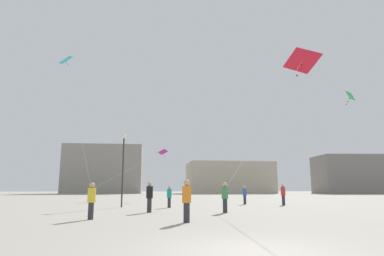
{
  "coord_description": "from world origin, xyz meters",
  "views": [
    {
      "loc": [
        -2.05,
        -7.72,
        1.43
      ],
      "look_at": [
        0.0,
        15.88,
        5.76
      ],
      "focal_mm": 30.88,
      "sensor_mm": 36.0,
      "label": 1
    }
  ],
  "objects_px": {
    "kite_crimson_delta": "(301,63)",
    "building_left_hall": "(104,169)",
    "person_in_orange": "(187,199)",
    "kite_emerald_delta": "(349,99)",
    "lamppost_east": "(123,158)",
    "person_in_black": "(150,195)",
    "building_right_hall": "(362,175)",
    "person_in_yellow": "(91,199)",
    "kite_magenta_delta": "(161,153)",
    "person_in_teal": "(169,196)",
    "person_in_blue": "(245,194)",
    "person_in_grey": "(91,194)",
    "handbag_beside_flyer": "(94,201)",
    "kite_cyan_delta": "(66,62)",
    "person_in_red": "(283,193)",
    "building_centre_hall": "(229,178)",
    "person_in_green": "(225,196)"
  },
  "relations": [
    {
      "from": "kite_crimson_delta",
      "to": "kite_emerald_delta",
      "type": "bearing_deg",
      "value": 44.85
    },
    {
      "from": "kite_magenta_delta",
      "to": "person_in_blue",
      "type": "bearing_deg",
      "value": -51.33
    },
    {
      "from": "person_in_black",
      "to": "building_left_hall",
      "type": "relative_size",
      "value": 0.08
    },
    {
      "from": "person_in_black",
      "to": "person_in_blue",
      "type": "bearing_deg",
      "value": 87.33
    },
    {
      "from": "person_in_yellow",
      "to": "person_in_blue",
      "type": "bearing_deg",
      "value": -158.45
    },
    {
      "from": "kite_crimson_delta",
      "to": "person_in_teal",
      "type": "bearing_deg",
      "value": 122.68
    },
    {
      "from": "lamppost_east",
      "to": "person_in_black",
      "type": "bearing_deg",
      "value": -67.94
    },
    {
      "from": "building_centre_hall",
      "to": "lamppost_east",
      "type": "xyz_separation_m",
      "value": [
        -22.2,
        -69.31,
        -0.64
      ]
    },
    {
      "from": "person_in_yellow",
      "to": "handbag_beside_flyer",
      "type": "height_order",
      "value": "person_in_yellow"
    },
    {
      "from": "person_in_blue",
      "to": "kite_magenta_delta",
      "type": "relative_size",
      "value": 0.21
    },
    {
      "from": "person_in_black",
      "to": "kite_crimson_delta",
      "type": "bearing_deg",
      "value": 3.89
    },
    {
      "from": "person_in_orange",
      "to": "building_right_hall",
      "type": "height_order",
      "value": "building_right_hall"
    },
    {
      "from": "person_in_red",
      "to": "kite_magenta_delta",
      "type": "distance_m",
      "value": 16.25
    },
    {
      "from": "person_in_yellow",
      "to": "kite_magenta_delta",
      "type": "height_order",
      "value": "kite_magenta_delta"
    },
    {
      "from": "person_in_yellow",
      "to": "person_in_orange",
      "type": "relative_size",
      "value": 0.95
    },
    {
      "from": "kite_magenta_delta",
      "to": "lamppost_east",
      "type": "height_order",
      "value": "kite_magenta_delta"
    },
    {
      "from": "person_in_grey",
      "to": "person_in_teal",
      "type": "relative_size",
      "value": 1.01
    },
    {
      "from": "person_in_red",
      "to": "building_left_hall",
      "type": "xyz_separation_m",
      "value": [
        -27.34,
        68.23,
        5.79
      ]
    },
    {
      "from": "person_in_orange",
      "to": "kite_magenta_delta",
      "type": "relative_size",
      "value": 0.23
    },
    {
      "from": "kite_emerald_delta",
      "to": "handbag_beside_flyer",
      "type": "distance_m",
      "value": 25.62
    },
    {
      "from": "person_in_blue",
      "to": "kite_cyan_delta",
      "type": "height_order",
      "value": "kite_cyan_delta"
    },
    {
      "from": "lamppost_east",
      "to": "handbag_beside_flyer",
      "type": "distance_m",
      "value": 10.7
    },
    {
      "from": "person_in_black",
      "to": "person_in_orange",
      "type": "relative_size",
      "value": 1.02
    },
    {
      "from": "kite_emerald_delta",
      "to": "person_in_yellow",
      "type": "bearing_deg",
      "value": -162.63
    },
    {
      "from": "building_centre_hall",
      "to": "lamppost_east",
      "type": "distance_m",
      "value": 72.78
    },
    {
      "from": "kite_magenta_delta",
      "to": "kite_crimson_delta",
      "type": "bearing_deg",
      "value": -73.67
    },
    {
      "from": "person_in_yellow",
      "to": "kite_cyan_delta",
      "type": "distance_m",
      "value": 20.21
    },
    {
      "from": "kite_crimson_delta",
      "to": "building_left_hall",
      "type": "bearing_deg",
      "value": 106.35
    },
    {
      "from": "kite_crimson_delta",
      "to": "building_left_hall",
      "type": "height_order",
      "value": "building_left_hall"
    },
    {
      "from": "building_right_hall",
      "to": "person_in_green",
      "type": "bearing_deg",
      "value": -126.92
    },
    {
      "from": "person_in_grey",
      "to": "person_in_black",
      "type": "height_order",
      "value": "person_in_black"
    },
    {
      "from": "kite_crimson_delta",
      "to": "handbag_beside_flyer",
      "type": "height_order",
      "value": "kite_crimson_delta"
    },
    {
      "from": "person_in_black",
      "to": "building_right_hall",
      "type": "bearing_deg",
      "value": 88.43
    },
    {
      "from": "person_in_blue",
      "to": "person_in_green",
      "type": "xyz_separation_m",
      "value": [
        -3.74,
        -10.28,
        0.07
      ]
    },
    {
      "from": "person_in_orange",
      "to": "kite_crimson_delta",
      "type": "relative_size",
      "value": 0.26
    },
    {
      "from": "kite_crimson_delta",
      "to": "lamppost_east",
      "type": "height_order",
      "value": "kite_crimson_delta"
    },
    {
      "from": "kite_crimson_delta",
      "to": "building_centre_hall",
      "type": "distance_m",
      "value": 81.29
    },
    {
      "from": "person_in_red",
      "to": "person_in_black",
      "type": "bearing_deg",
      "value": -53.65
    },
    {
      "from": "person_in_grey",
      "to": "person_in_green",
      "type": "height_order",
      "value": "person_in_green"
    },
    {
      "from": "person_in_orange",
      "to": "kite_emerald_delta",
      "type": "relative_size",
      "value": 0.23
    },
    {
      "from": "person_in_yellow",
      "to": "lamppost_east",
      "type": "bearing_deg",
      "value": -121.85
    },
    {
      "from": "person_in_yellow",
      "to": "kite_emerald_delta",
      "type": "distance_m",
      "value": 18.15
    },
    {
      "from": "kite_crimson_delta",
      "to": "person_in_green",
      "type": "bearing_deg",
      "value": 125.39
    },
    {
      "from": "person_in_green",
      "to": "person_in_red",
      "type": "bearing_deg",
      "value": 69.44
    },
    {
      "from": "person_in_red",
      "to": "person_in_grey",
      "type": "bearing_deg",
      "value": -110.53
    },
    {
      "from": "person_in_yellow",
      "to": "building_right_hall",
      "type": "relative_size",
      "value": 0.07
    },
    {
      "from": "person_in_green",
      "to": "kite_cyan_delta",
      "type": "relative_size",
      "value": 0.14
    },
    {
      "from": "person_in_blue",
      "to": "kite_crimson_delta",
      "type": "relative_size",
      "value": 0.24
    },
    {
      "from": "kite_cyan_delta",
      "to": "kite_magenta_delta",
      "type": "relative_size",
      "value": 1.6
    },
    {
      "from": "building_centre_hall",
      "to": "kite_magenta_delta",
      "type": "bearing_deg",
      "value": -109.04
    }
  ]
}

